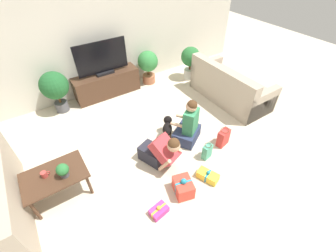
{
  "coord_description": "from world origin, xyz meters",
  "views": [
    {
      "loc": [
        -1.27,
        -2.37,
        3.08
      ],
      "look_at": [
        0.38,
        0.11,
        0.45
      ],
      "focal_mm": 24.0,
      "sensor_mm": 36.0,
      "label": 1
    }
  ],
  "objects_px": {
    "gift_box_b": "(208,176)",
    "gift_bag_a": "(223,138)",
    "potted_plant_back_right": "(148,64)",
    "sofa_right": "(229,88)",
    "tabletop_plant": "(63,170)",
    "potted_plant_back_left": "(55,87)",
    "person_kneeling": "(161,151)",
    "tv_console": "(107,84)",
    "gift_box_a": "(159,211)",
    "mug": "(44,174)",
    "coffee_table": "(55,177)",
    "gift_bag_b": "(207,151)",
    "gift_box_c": "(183,187)",
    "potted_plant_corner_right": "(190,60)",
    "tv": "(102,60)",
    "dog": "(167,127)",
    "person_sitting": "(188,126)"
  },
  "relations": [
    {
      "from": "person_kneeling",
      "to": "mug",
      "type": "bearing_deg",
      "value": 146.56
    },
    {
      "from": "person_sitting",
      "to": "potted_plant_corner_right",
      "type": "bearing_deg",
      "value": -159.68
    },
    {
      "from": "gift_box_a",
      "to": "person_sitting",
      "type": "bearing_deg",
      "value": 37.76
    },
    {
      "from": "sofa_right",
      "to": "tv_console",
      "type": "relative_size",
      "value": 1.24
    },
    {
      "from": "dog",
      "to": "gift_bag_a",
      "type": "bearing_deg",
      "value": 170.9
    },
    {
      "from": "sofa_right",
      "to": "tabletop_plant",
      "type": "distance_m",
      "value": 3.87
    },
    {
      "from": "potted_plant_back_left",
      "to": "gift_bag_b",
      "type": "bearing_deg",
      "value": -58.07
    },
    {
      "from": "coffee_table",
      "to": "gift_box_c",
      "type": "relative_size",
      "value": 2.24
    },
    {
      "from": "dog",
      "to": "person_sitting",
      "type": "bearing_deg",
      "value": 170.71
    },
    {
      "from": "tv",
      "to": "mug",
      "type": "xyz_separation_m",
      "value": [
        -1.76,
        -2.19,
        -0.38
      ]
    },
    {
      "from": "potted_plant_back_left",
      "to": "gift_box_c",
      "type": "relative_size",
      "value": 2.41
    },
    {
      "from": "potted_plant_back_left",
      "to": "gift_box_a",
      "type": "distance_m",
      "value": 3.34
    },
    {
      "from": "person_kneeling",
      "to": "gift_bag_a",
      "type": "distance_m",
      "value": 1.25
    },
    {
      "from": "tv",
      "to": "gift_box_c",
      "type": "bearing_deg",
      "value": -92.0
    },
    {
      "from": "gift_bag_b",
      "to": "gift_box_b",
      "type": "bearing_deg",
      "value": -128.6
    },
    {
      "from": "potted_plant_back_left",
      "to": "tabletop_plant",
      "type": "bearing_deg",
      "value": -100.38
    },
    {
      "from": "potted_plant_back_right",
      "to": "gift_bag_a",
      "type": "xyz_separation_m",
      "value": [
        0.0,
        -2.75,
        -0.35
      ]
    },
    {
      "from": "tv",
      "to": "gift_bag_a",
      "type": "distance_m",
      "value": 3.1
    },
    {
      "from": "tv_console",
      "to": "potted_plant_back_left",
      "type": "distance_m",
      "value": 1.16
    },
    {
      "from": "potted_plant_back_right",
      "to": "mug",
      "type": "height_order",
      "value": "potted_plant_back_right"
    },
    {
      "from": "dog",
      "to": "mug",
      "type": "height_order",
      "value": "mug"
    },
    {
      "from": "tv_console",
      "to": "tabletop_plant",
      "type": "bearing_deg",
      "value": -123.28
    },
    {
      "from": "person_sitting",
      "to": "tv_console",
      "type": "bearing_deg",
      "value": -105.63
    },
    {
      "from": "tv_console",
      "to": "gift_bag_b",
      "type": "distance_m",
      "value": 2.96
    },
    {
      "from": "person_sitting",
      "to": "gift_bag_b",
      "type": "distance_m",
      "value": 0.58
    },
    {
      "from": "sofa_right",
      "to": "gift_box_a",
      "type": "distance_m",
      "value": 3.28
    },
    {
      "from": "sofa_right",
      "to": "potted_plant_corner_right",
      "type": "distance_m",
      "value": 1.32
    },
    {
      "from": "gift_box_b",
      "to": "tabletop_plant",
      "type": "bearing_deg",
      "value": 154.34
    },
    {
      "from": "gift_box_c",
      "to": "potted_plant_corner_right",
      "type": "bearing_deg",
      "value": 50.81
    },
    {
      "from": "gift_bag_b",
      "to": "mug",
      "type": "relative_size",
      "value": 2.62
    },
    {
      "from": "person_sitting",
      "to": "gift_box_a",
      "type": "height_order",
      "value": "person_sitting"
    },
    {
      "from": "tv_console",
      "to": "gift_box_a",
      "type": "relative_size",
      "value": 5.44
    },
    {
      "from": "tv",
      "to": "person_kneeling",
      "type": "bearing_deg",
      "value": -92.32
    },
    {
      "from": "potted_plant_back_left",
      "to": "gift_box_c",
      "type": "bearing_deg",
      "value": -72.51
    },
    {
      "from": "potted_plant_corner_right",
      "to": "gift_box_b",
      "type": "xyz_separation_m",
      "value": [
        -1.77,
        -2.78,
        -0.46
      ]
    },
    {
      "from": "gift_box_b",
      "to": "gift_bag_a",
      "type": "relative_size",
      "value": 1.06
    },
    {
      "from": "tv",
      "to": "potted_plant_back_left",
      "type": "bearing_deg",
      "value": -177.43
    },
    {
      "from": "potted_plant_corner_right",
      "to": "mug",
      "type": "xyz_separation_m",
      "value": [
        -3.9,
        -1.72,
        -0.02
      ]
    },
    {
      "from": "tv_console",
      "to": "sofa_right",
      "type": "bearing_deg",
      "value": -37.6
    },
    {
      "from": "mug",
      "to": "coffee_table",
      "type": "bearing_deg",
      "value": -19.57
    },
    {
      "from": "potted_plant_back_right",
      "to": "person_kneeling",
      "type": "xyz_separation_m",
      "value": [
        -1.22,
        -2.52,
        -0.19
      ]
    },
    {
      "from": "tv",
      "to": "gift_box_c",
      "type": "xyz_separation_m",
      "value": [
        -0.11,
        -3.22,
        -0.76
      ]
    },
    {
      "from": "coffee_table",
      "to": "gift_box_b",
      "type": "distance_m",
      "value": 2.3
    },
    {
      "from": "gift_box_c",
      "to": "gift_bag_a",
      "type": "height_order",
      "value": "gift_bag_a"
    },
    {
      "from": "tv_console",
      "to": "potted_plant_corner_right",
      "type": "relative_size",
      "value": 1.78
    },
    {
      "from": "potted_plant_back_right",
      "to": "potted_plant_back_left",
      "type": "height_order",
      "value": "potted_plant_back_left"
    },
    {
      "from": "sofa_right",
      "to": "mug",
      "type": "xyz_separation_m",
      "value": [
        -4.05,
        -0.43,
        0.21
      ]
    },
    {
      "from": "dog",
      "to": "gift_bag_b",
      "type": "xyz_separation_m",
      "value": [
        0.28,
        -0.83,
        -0.1
      ]
    },
    {
      "from": "potted_plant_corner_right",
      "to": "tv",
      "type": "bearing_deg",
      "value": 167.71
    },
    {
      "from": "tv_console",
      "to": "potted_plant_back_right",
      "type": "height_order",
      "value": "potted_plant_back_right"
    }
  ]
}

